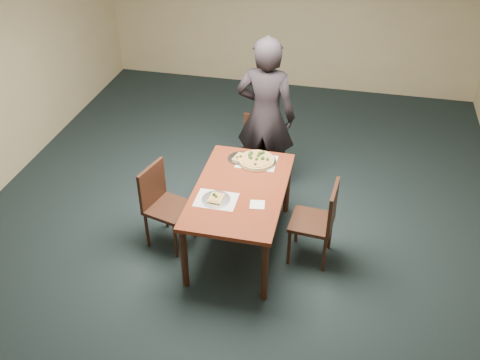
% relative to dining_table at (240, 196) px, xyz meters
% --- Properties ---
extents(ground, '(8.00, 8.00, 0.00)m').
position_rel_dining_table_xyz_m(ground, '(-0.10, 0.15, -0.66)').
color(ground, black).
rests_on(ground, ground).
extents(room_shell, '(8.00, 8.00, 8.00)m').
position_rel_dining_table_xyz_m(room_shell, '(-0.10, 0.15, 1.08)').
color(room_shell, tan).
rests_on(room_shell, ground).
extents(dining_table, '(0.90, 1.50, 0.75)m').
position_rel_dining_table_xyz_m(dining_table, '(0.00, 0.00, 0.00)').
color(dining_table, '#5D2212').
rests_on(dining_table, ground).
extents(chair_far, '(0.45, 0.45, 0.91)m').
position_rel_dining_table_xyz_m(chair_far, '(-0.04, 1.15, -0.14)').
color(chair_far, black).
rests_on(chair_far, ground).
extents(chair_left, '(0.51, 0.51, 0.91)m').
position_rel_dining_table_xyz_m(chair_left, '(-0.81, -0.09, -0.14)').
color(chair_left, black).
rests_on(chair_left, ground).
extents(chair_right, '(0.45, 0.45, 0.91)m').
position_rel_dining_table_xyz_m(chair_right, '(0.82, -0.01, -0.14)').
color(chair_right, black).
rests_on(chair_right, ground).
extents(diner, '(0.72, 0.49, 1.91)m').
position_rel_dining_table_xyz_m(diner, '(0.04, 1.18, 0.30)').
color(diner, black).
rests_on(diner, ground).
extents(placemat_main, '(0.42, 0.32, 0.00)m').
position_rel_dining_table_xyz_m(placemat_main, '(0.07, 0.51, 0.09)').
color(placemat_main, white).
rests_on(placemat_main, dining_table).
extents(placemat_near, '(0.40, 0.30, 0.00)m').
position_rel_dining_table_xyz_m(placemat_near, '(-0.18, -0.24, 0.09)').
color(placemat_near, white).
rests_on(placemat_near, dining_table).
extents(pizza_pan, '(0.42, 0.42, 0.08)m').
position_rel_dining_table_xyz_m(pizza_pan, '(0.07, 0.52, 0.12)').
color(pizza_pan, silver).
rests_on(pizza_pan, dining_table).
extents(slice_plate_near, '(0.28, 0.28, 0.06)m').
position_rel_dining_table_xyz_m(slice_plate_near, '(-0.18, -0.24, 0.11)').
color(slice_plate_near, silver).
rests_on(slice_plate_near, dining_table).
extents(slice_plate_far, '(0.28, 0.28, 0.06)m').
position_rel_dining_table_xyz_m(slice_plate_far, '(-0.11, 0.53, 0.10)').
color(slice_plate_far, silver).
rests_on(slice_plate_far, dining_table).
extents(napkin, '(0.16, 0.16, 0.01)m').
position_rel_dining_table_xyz_m(napkin, '(0.22, -0.23, 0.09)').
color(napkin, white).
rests_on(napkin, dining_table).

